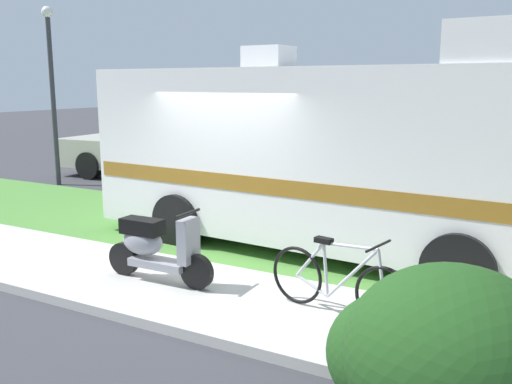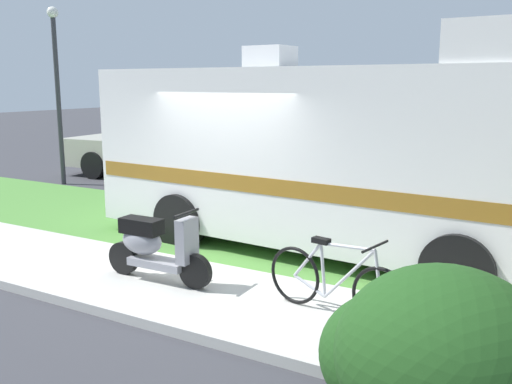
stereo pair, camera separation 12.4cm
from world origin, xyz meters
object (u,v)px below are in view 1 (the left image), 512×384
Objects in this scene: bicycle at (338,282)px; scooter at (155,246)px; pickup_truck_near at (174,146)px; street_lamp_post at (52,80)px; motorhome_rv at (337,151)px; pickup_truck_far at (458,144)px.

scooter is at bearing -177.73° from bicycle.
pickup_truck_near reaches higher than bicycle.
bicycle is at bearing -42.70° from pickup_truck_near.
bicycle is at bearing -26.11° from street_lamp_post.
motorhome_rv reaches higher than scooter.
street_lamp_post reaches higher than motorhome_rv.
bicycle is 10.65m from pickup_truck_far.
street_lamp_post is (-7.09, 4.78, 2.13)m from scooter.
pickup_truck_near is (-7.34, 6.77, 0.44)m from bicycle.
motorhome_rv reaches higher than pickup_truck_near.
motorhome_rv is at bearing -93.52° from pickup_truck_far.
street_lamp_post is at bearing 146.02° from scooter.
bicycle is at bearing -68.10° from motorhome_rv.
pickup_truck_far is 1.22× the size of street_lamp_post.
scooter is at bearing -116.90° from motorhome_rv.
pickup_truck_far is (0.49, 7.98, -0.63)m from motorhome_rv.
motorhome_rv is at bearing -33.30° from pickup_truck_near.
street_lamp_post is (-8.97, -5.95, 1.74)m from pickup_truck_far.
motorhome_rv is 3.06m from bicycle.
pickup_truck_near is 1.05× the size of pickup_truck_far.
pickup_truck_near is 7.78m from pickup_truck_far.
pickup_truck_near reaches higher than scooter.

